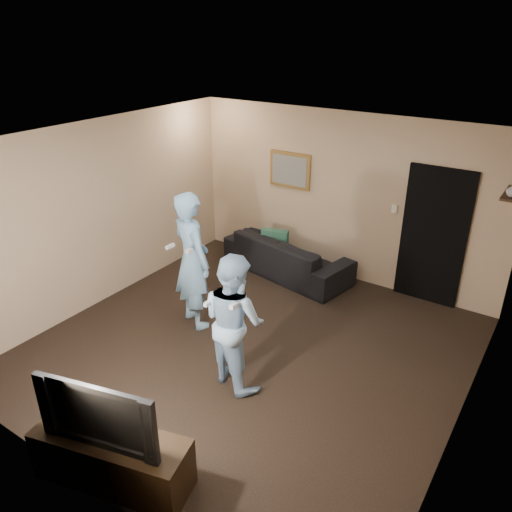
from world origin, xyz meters
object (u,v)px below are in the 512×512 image
Objects in this scene: tv_console at (113,459)px; wii_player_left at (192,261)px; television at (104,409)px; wii_player_right at (234,321)px; sofa at (287,255)px.

tv_console is 2.74m from wii_player_left.
television is 1.74m from wii_player_right.
wii_player_right reaches higher than tv_console.
wii_player_right is (1.17, -0.68, -0.14)m from wii_player_left.
television is at bearing -65.77° from wii_player_left.
wii_player_right is at bearing 72.88° from television.
television is 0.70× the size of wii_player_right.
tv_console is 0.57m from television.
wii_player_left is 1.36m from wii_player_right.
sofa is at bearing 81.56° from wii_player_left.
wii_player_left is (-0.29, -1.97, 0.62)m from sofa.
wii_player_left reaches higher than tv_console.
wii_player_left is 1.17× the size of wii_player_right.
wii_player_right is (0.08, 1.73, -0.03)m from television.
tv_console is at bearing -65.77° from wii_player_left.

